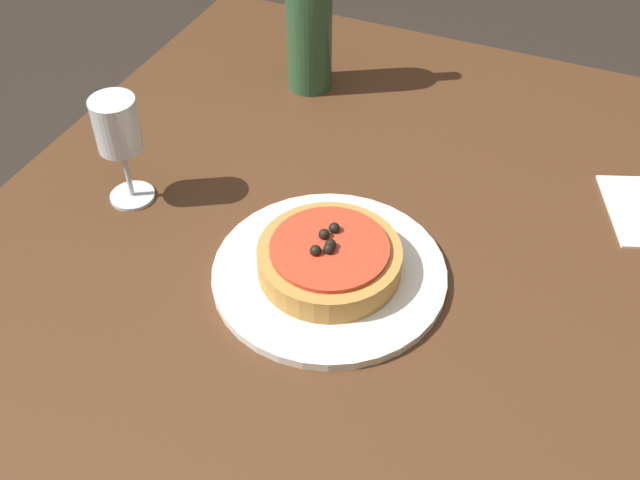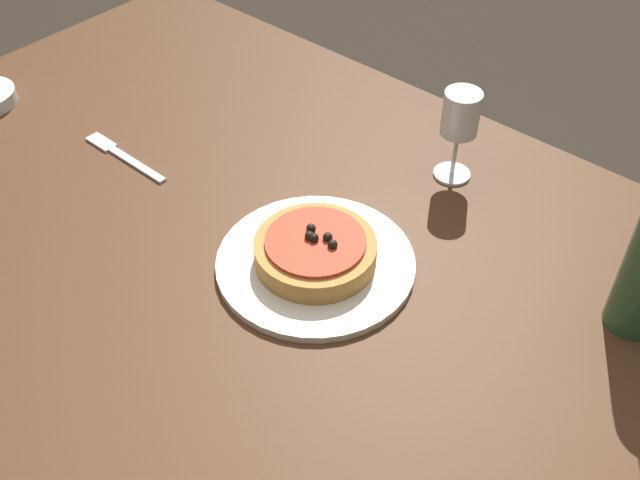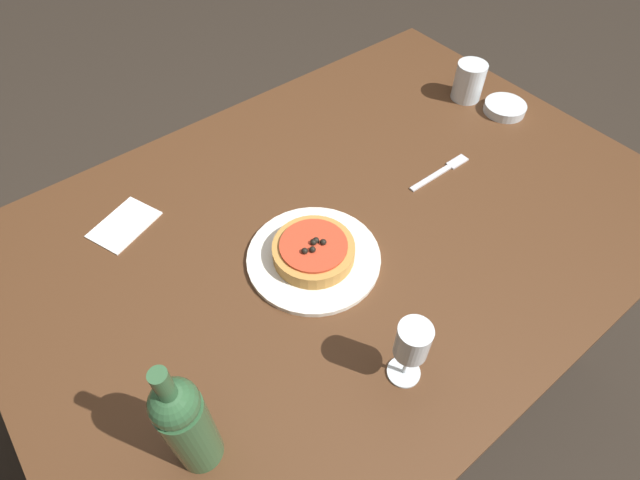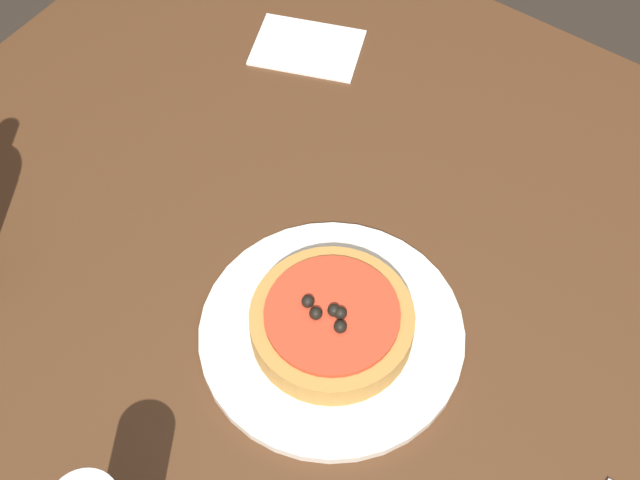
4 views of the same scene
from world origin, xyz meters
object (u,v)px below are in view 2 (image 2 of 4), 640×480
object	(u,v)px
dining_table	(238,279)
fork	(121,155)
pizza	(315,250)
wine_glass	(460,118)
dinner_plate	(316,263)

from	to	relation	value
dining_table	fork	world-z (taller)	fork
dining_table	pizza	size ratio (longest dim) A/B	8.61
dining_table	wine_glass	xyz separation A→B (m)	(-0.16, -0.36, 0.19)
dinner_plate	fork	size ratio (longest dim) A/B	1.49
dining_table	fork	distance (m)	0.32
dinner_plate	fork	world-z (taller)	dinner_plate
pizza	wine_glass	size ratio (longest dim) A/B	1.11
dining_table	dinner_plate	bearing A→B (deg)	-159.87
dining_table	wine_glass	distance (m)	0.43
dining_table	wine_glass	bearing A→B (deg)	-113.52
pizza	fork	xyz separation A→B (m)	(0.43, 0.02, -0.03)
dining_table	dinner_plate	distance (m)	0.16
pizza	fork	size ratio (longest dim) A/B	0.91
dinner_plate	wine_glass	world-z (taller)	wine_glass
wine_glass	pizza	bearing A→B (deg)	84.30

